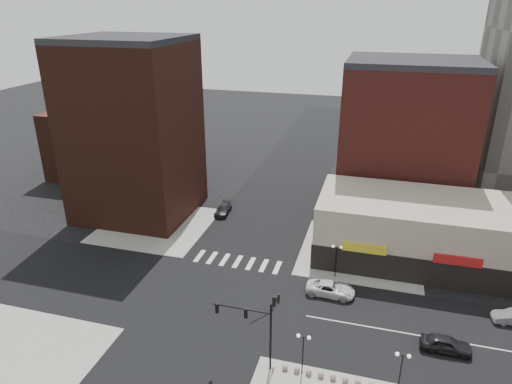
% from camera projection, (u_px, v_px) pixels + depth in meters
% --- Properties ---
extents(ground, '(240.00, 240.00, 0.00)m').
position_uv_depth(ground, '(215.00, 300.00, 49.62)').
color(ground, black).
rests_on(ground, ground).
extents(road_ew, '(200.00, 14.00, 0.02)m').
position_uv_depth(road_ew, '(215.00, 300.00, 49.62)').
color(road_ew, black).
rests_on(road_ew, ground).
extents(road_ns, '(14.00, 200.00, 0.02)m').
position_uv_depth(road_ns, '(215.00, 300.00, 49.62)').
color(road_ns, black).
rests_on(road_ns, ground).
extents(sidewalk_nw, '(15.00, 15.00, 0.12)m').
position_uv_depth(sidewalk_nw, '(156.00, 225.00, 66.08)').
color(sidewalk_nw, gray).
rests_on(sidewalk_nw, ground).
extents(sidewalk_ne, '(15.00, 15.00, 0.12)m').
position_uv_depth(sidewalk_ne, '(360.00, 253.00, 58.85)').
color(sidewalk_ne, gray).
rests_on(sidewalk_ne, ground).
extents(sidewalk_sw, '(15.00, 15.00, 0.12)m').
position_uv_depth(sidewalk_sw, '(4.00, 368.00, 40.34)').
color(sidewalk_sw, gray).
rests_on(sidewalk_sw, ground).
extents(building_nw, '(16.00, 15.00, 25.00)m').
position_uv_depth(building_nw, '(134.00, 132.00, 65.93)').
color(building_nw, '#3D1D13').
rests_on(building_nw, ground).
extents(building_nw_low, '(20.00, 18.00, 12.00)m').
position_uv_depth(building_nw_low, '(117.00, 140.00, 85.45)').
color(building_nw_low, '#3D1D13').
rests_on(building_nw_low, ground).
extents(building_ne_midrise, '(18.00, 15.00, 22.00)m').
position_uv_depth(building_ne_midrise, '(405.00, 142.00, 66.81)').
color(building_ne_midrise, maroon).
rests_on(building_ne_midrise, ground).
extents(building_ne_row, '(24.20, 12.20, 8.00)m').
position_uv_depth(building_ne_row, '(416.00, 235.00, 56.42)').
color(building_ne_row, '#B3A78E').
rests_on(building_ne_row, ground).
extents(traffic_signal, '(5.59, 3.09, 7.77)m').
position_uv_depth(traffic_signal, '(261.00, 319.00, 38.95)').
color(traffic_signal, black).
rests_on(traffic_signal, ground).
extents(street_lamp_se_a, '(1.22, 0.32, 4.16)m').
position_uv_depth(street_lamp_se_a, '(303.00, 344.00, 38.50)').
color(street_lamp_se_a, black).
rests_on(street_lamp_se_a, sidewalk_se).
extents(street_lamp_se_b, '(1.22, 0.32, 4.16)m').
position_uv_depth(street_lamp_se_b, '(402.00, 363.00, 36.51)').
color(street_lamp_se_b, black).
rests_on(street_lamp_se_b, sidewalk_se).
extents(street_lamp_ne, '(1.22, 0.32, 4.16)m').
position_uv_depth(street_lamp_ne, '(337.00, 253.00, 52.46)').
color(street_lamp_ne, black).
rests_on(street_lamp_ne, sidewalk_ne).
extents(bollard_row, '(8.94, 0.54, 0.54)m').
position_uv_depth(bollard_row, '(333.00, 377.00, 38.96)').
color(bollard_row, '#8B6E60').
rests_on(bollard_row, sidewalk_se).
extents(white_suv, '(5.39, 2.60, 1.48)m').
position_uv_depth(white_suv, '(331.00, 289.00, 50.32)').
color(white_suv, silver).
rests_on(white_suv, ground).
extents(dark_sedan_east, '(4.61, 1.88, 1.57)m').
position_uv_depth(dark_sedan_east, '(446.00, 344.00, 42.15)').
color(dark_sedan_east, black).
rests_on(dark_sedan_east, ground).
extents(dark_sedan_north, '(2.19, 4.78, 1.36)m').
position_uv_depth(dark_sedan_north, '(223.00, 210.00, 69.55)').
color(dark_sedan_north, black).
rests_on(dark_sedan_north, ground).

